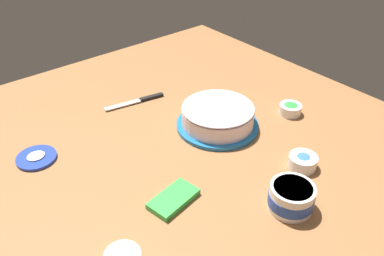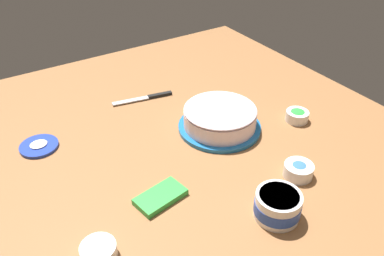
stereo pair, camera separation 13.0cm
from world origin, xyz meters
name	(u,v)px [view 1 (the left image)]	position (x,y,z in m)	size (l,w,h in m)	color
ground_plane	(178,142)	(0.00, 0.00, 0.00)	(1.54, 1.54, 0.00)	#936038
frosted_cake	(218,116)	(0.16, -0.02, 0.04)	(0.28, 0.28, 0.09)	#1E6BB2
frosting_tub	(291,197)	(0.05, -0.42, 0.04)	(0.12, 0.12, 0.07)	white
frosting_tub_lid	(36,158)	(-0.39, 0.21, 0.01)	(0.12, 0.12, 0.02)	#233DAD
spreading_knife	(140,100)	(0.05, 0.30, 0.01)	(0.24, 0.06, 0.01)	silver
sprinkle_bowl_green	(290,109)	(0.42, -0.12, 0.02)	(0.08, 0.08, 0.04)	white
sprinkle_bowl_blue	(303,161)	(0.21, -0.34, 0.02)	(0.09, 0.09, 0.04)	white
candy_box_lower	(174,199)	(-0.17, -0.21, 0.01)	(0.14, 0.08, 0.02)	green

